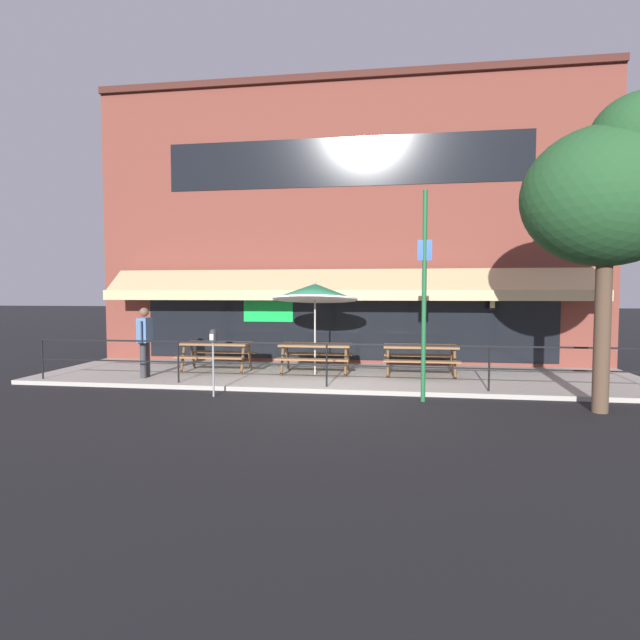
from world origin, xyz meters
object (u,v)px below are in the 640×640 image
Objects in this scene: picnic_table_centre at (316,350)px; picnic_table_right at (420,352)px; patio_umbrella_centre at (315,292)px; parking_meter_near at (213,342)px; picnic_table_left at (217,348)px; street_sign_pole at (424,294)px; street_tree_curbside at (613,187)px; pedestrian_walking at (145,338)px.

picnic_table_centre is 2.63m from picnic_table_right.
parking_meter_near is at bearing -124.92° from patio_umbrella_centre.
parking_meter_near is at bearing -71.40° from picnic_table_left.
picnic_table_left is at bearing 154.84° from street_sign_pole.
picnic_table_left is 1.27× the size of parking_meter_near.
parking_meter_near is 0.34× the size of street_sign_pole.
parking_meter_near reaches higher than picnic_table_right.
patio_umbrella_centre is 6.70m from street_tree_curbside.
street_tree_curbside reaches higher than picnic_table_left.
picnic_table_centre is 1.48m from patio_umbrella_centre.
patio_umbrella_centre is (-0.00, -0.09, 1.47)m from picnic_table_centre.
patio_umbrella_centre is at bearing -176.75° from picnic_table_right.
street_tree_curbside is at bearing -26.31° from patio_umbrella_centre.
picnic_table_left is 0.32× the size of street_tree_curbside.
picnic_table_centre is 7.29m from street_tree_curbside.
street_tree_curbside reaches higher than parking_meter_near.
pedestrian_walking reaches higher than picnic_table_centre.
picnic_table_centre is at bearing 0.08° from picnic_table_left.
picnic_table_left is 9.51m from street_tree_curbside.
picnic_table_left is 5.91m from street_sign_pole.
picnic_table_right is at bearing 3.25° from patio_umbrella_centre.
patio_umbrella_centre is at bearing 55.08° from parking_meter_near.
patio_umbrella_centre reaches higher than pedestrian_walking.
street_sign_pole is (-0.08, -2.50, 1.44)m from picnic_table_right.
pedestrian_walking reaches higher than picnic_table_left.
picnic_table_right is 5.48m from street_tree_curbside.
patio_umbrella_centre is at bearing -1.88° from picnic_table_left.
patio_umbrella_centre is (-2.63, -0.15, 1.47)m from picnic_table_right.
pedestrian_walking is at bearing -164.40° from picnic_table_centre.
street_tree_curbside is (3.14, -3.01, 3.33)m from picnic_table_right.
picnic_table_centre and picnic_table_right have the same top height.
picnic_table_left is at bearing -179.92° from picnic_table_centre.
street_tree_curbside is at bearing -8.91° from street_sign_pole.
pedestrian_walking is 1.20× the size of parking_meter_near.
street_sign_pole is 3.76m from street_tree_curbside.
patio_umbrella_centre reaches higher than parking_meter_near.
street_tree_curbside is at bearing -19.29° from picnic_table_left.
pedestrian_walking is at bearing 168.77° from street_sign_pole.
street_sign_pole is (2.56, -2.44, 1.44)m from picnic_table_centre.
picnic_table_right is 0.32× the size of street_tree_curbside.
picnic_table_centre is 1.00× the size of picnic_table_right.
picnic_table_left is at bearing 38.50° from pedestrian_walking.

